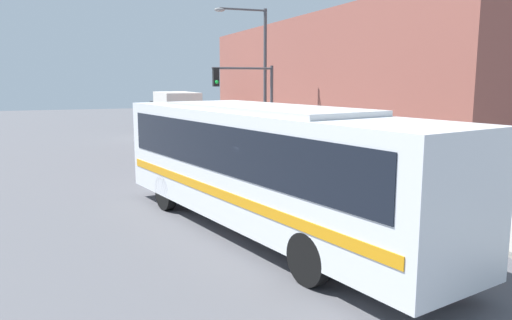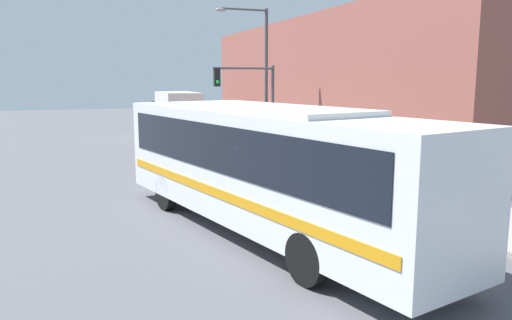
# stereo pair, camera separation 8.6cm
# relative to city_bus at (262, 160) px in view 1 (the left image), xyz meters

# --- Properties ---
(ground_plane) EXTENTS (120.00, 120.00, 0.00)m
(ground_plane) POSITION_rel_city_bus_xyz_m (0.15, 0.06, -1.97)
(ground_plane) COLOR #515156
(sidewalk) EXTENTS (3.35, 70.00, 0.14)m
(sidewalk) POSITION_rel_city_bus_xyz_m (6.33, 20.06, -1.90)
(sidewalk) COLOR gray
(sidewalk) RESTS_ON ground_plane
(building_facade) EXTENTS (6.00, 28.76, 7.59)m
(building_facade) POSITION_rel_city_bus_xyz_m (11.00, 15.44, 1.82)
(building_facade) COLOR brown
(building_facade) RESTS_ON ground_plane
(city_bus) EXTENTS (5.03, 12.20, 3.39)m
(city_bus) POSITION_rel_city_bus_xyz_m (0.00, 0.00, 0.00)
(city_bus) COLOR silver
(city_bus) RESTS_ON ground_plane
(delivery_truck) EXTENTS (2.41, 7.31, 3.14)m
(delivery_truck) POSITION_rel_city_bus_xyz_m (2.79, 24.17, -0.27)
(delivery_truck) COLOR silver
(delivery_truck) RESTS_ON ground_plane
(fire_hydrant) EXTENTS (0.21, 0.29, 0.67)m
(fire_hydrant) POSITION_rel_city_bus_xyz_m (5.25, 4.19, -1.50)
(fire_hydrant) COLOR red
(fire_hydrant) RESTS_ON sidewalk
(traffic_light_pole) EXTENTS (3.28, 0.35, 4.60)m
(traffic_light_pole) POSITION_rel_city_bus_xyz_m (4.19, 12.16, 1.37)
(traffic_light_pole) COLOR #47474C
(traffic_light_pole) RESTS_ON sidewalk
(parking_meter) EXTENTS (0.14, 0.14, 1.41)m
(parking_meter) POSITION_rel_city_bus_xyz_m (5.25, 9.02, -0.88)
(parking_meter) COLOR #47474C
(parking_meter) RESTS_ON sidewalk
(street_lamp) EXTENTS (2.89, 0.28, 7.58)m
(street_lamp) POSITION_rel_city_bus_xyz_m (5.12, 13.32, 2.68)
(street_lamp) COLOR #47474C
(street_lamp) RESTS_ON sidewalk
(pedestrian_near_corner) EXTENTS (0.34, 0.34, 1.74)m
(pedestrian_near_corner) POSITION_rel_city_bus_xyz_m (6.02, 4.79, -0.94)
(pedestrian_near_corner) COLOR slate
(pedestrian_near_corner) RESTS_ON sidewalk
(pedestrian_mid_block) EXTENTS (0.34, 0.34, 1.75)m
(pedestrian_mid_block) POSITION_rel_city_bus_xyz_m (6.68, 8.14, -0.93)
(pedestrian_mid_block) COLOR #23283D
(pedestrian_mid_block) RESTS_ON sidewalk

